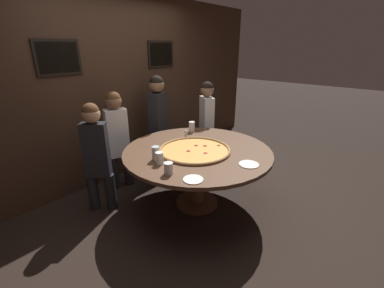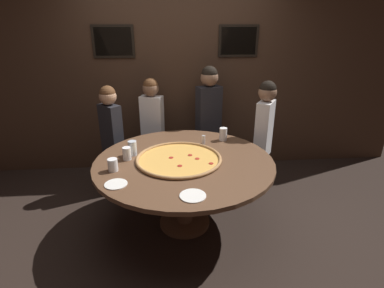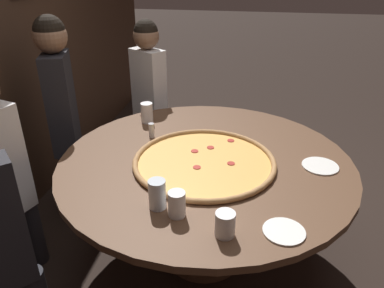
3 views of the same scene
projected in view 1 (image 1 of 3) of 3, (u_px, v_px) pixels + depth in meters
name	position (u px, v px, depth m)	size (l,w,h in m)	color
ground_plane	(197.00, 203.00, 3.27)	(24.00, 24.00, 0.00)	black
back_wall	(119.00, 88.00, 3.69)	(6.40, 0.08, 2.60)	#3D281C
dining_table	(197.00, 159.00, 3.05)	(1.73, 1.73, 0.74)	brown
giant_pizza	(195.00, 150.00, 2.96)	(0.83, 0.83, 0.03)	#E5A84C
drink_cup_near_left	(192.00, 127.00, 3.61)	(0.08, 0.08, 0.14)	white
drink_cup_beside_pizza	(159.00, 158.00, 2.63)	(0.08, 0.08, 0.13)	white
drink_cup_far_right	(156.00, 153.00, 2.72)	(0.08, 0.08, 0.15)	silver
drink_cup_near_right	(169.00, 168.00, 2.42)	(0.09, 0.09, 0.11)	white
white_plate_far_back	(193.00, 179.00, 2.33)	(0.19, 0.19, 0.01)	white
white_plate_near_front	(249.00, 164.00, 2.62)	(0.21, 0.21, 0.01)	white
condiment_shaker	(186.00, 134.00, 3.39)	(0.04, 0.04, 0.10)	silver
diner_far_right	(158.00, 119.00, 3.90)	(0.39, 0.26, 1.48)	#232328
diner_side_right	(117.00, 135.00, 3.42)	(0.35, 0.23, 1.34)	#232328
diner_side_left	(96.00, 152.00, 2.92)	(0.32, 0.32, 1.31)	#232328
diner_centre_back	(207.00, 120.00, 4.06)	(0.29, 0.36, 1.38)	#232328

